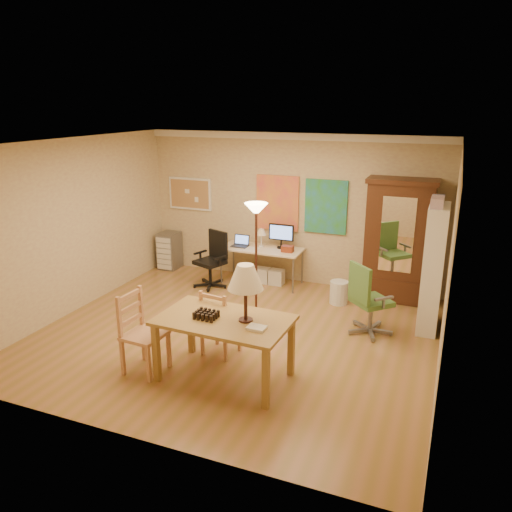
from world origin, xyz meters
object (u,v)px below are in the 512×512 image
at_px(bookshelf, 433,269).
at_px(computer_desk, 264,262).
at_px(office_chair_green, 368,315).
at_px(armoire, 397,249).
at_px(dining_table, 232,308).
at_px(office_chair_black, 212,272).

bearing_deg(bookshelf, computer_desk, 163.09).
height_order(office_chair_green, armoire, armoire).
bearing_deg(bookshelf, dining_table, -131.54).
bearing_deg(office_chair_black, office_chair_green, -16.75).
bearing_deg(armoire, dining_table, -113.99).
bearing_deg(armoire, office_chair_black, -169.08).
bearing_deg(computer_desk, armoire, 2.09).
height_order(dining_table, office_chair_black, dining_table).
bearing_deg(office_chair_green, dining_table, -125.25).
bearing_deg(computer_desk, dining_table, -75.48).
bearing_deg(dining_table, bookshelf, 48.46).
bearing_deg(computer_desk, office_chair_black, -147.20).
relative_size(office_chair_black, bookshelf, 0.55).
bearing_deg(armoire, bookshelf, -58.21).
distance_m(dining_table, armoire, 3.66).
xyz_separation_m(office_chair_green, armoire, (0.18, 1.50, 0.61)).
bearing_deg(bookshelf, armoire, 121.79).
xyz_separation_m(computer_desk, armoire, (2.33, 0.09, 0.48)).
relative_size(dining_table, bookshelf, 0.86).
distance_m(computer_desk, bookshelf, 3.11).
bearing_deg(bookshelf, office_chair_green, -146.75).
height_order(office_chair_black, office_chair_green, office_chair_green).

